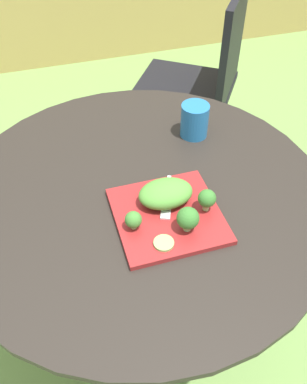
% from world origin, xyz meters
% --- Properties ---
extents(ground_plane, '(12.00, 12.00, 0.00)m').
position_xyz_m(ground_plane, '(0.00, 0.00, 0.00)').
color(ground_plane, '#70994C').
extents(patio_table, '(1.00, 1.00, 0.70)m').
position_xyz_m(patio_table, '(0.00, 0.00, 0.48)').
color(patio_table, '#28231E').
rests_on(patio_table, ground_plane).
extents(patio_chair, '(0.61, 0.61, 0.90)m').
position_xyz_m(patio_chair, '(0.52, 0.81, 0.53)').
color(patio_chair, black).
rests_on(patio_chair, ground_plane).
extents(salad_plate, '(0.26, 0.26, 0.01)m').
position_xyz_m(salad_plate, '(0.04, -0.11, 0.71)').
color(salad_plate, maroon).
rests_on(salad_plate, patio_table).
extents(drinking_glass, '(0.08, 0.08, 0.10)m').
position_xyz_m(drinking_glass, '(0.22, 0.19, 0.75)').
color(drinking_glass, '#236BA8').
rests_on(drinking_glass, patio_table).
extents(fork, '(0.07, 0.15, 0.00)m').
position_xyz_m(fork, '(0.05, -0.07, 0.72)').
color(fork, silver).
rests_on(fork, salad_plate).
extents(lettuce_mound, '(0.14, 0.10, 0.06)m').
position_xyz_m(lettuce_mound, '(0.05, -0.07, 0.75)').
color(lettuce_mound, '#519338').
rests_on(lettuce_mound, salad_plate).
extents(broccoli_floret_0, '(0.05, 0.05, 0.07)m').
position_xyz_m(broccoli_floret_0, '(0.07, -0.17, 0.75)').
color(broccoli_floret_0, '#99B770').
rests_on(broccoli_floret_0, salad_plate).
extents(broccoli_floret_1, '(0.04, 0.04, 0.06)m').
position_xyz_m(broccoli_floret_1, '(0.13, -0.13, 0.75)').
color(broccoli_floret_1, '#99B770').
rests_on(broccoli_floret_1, salad_plate).
extents(broccoli_floret_2, '(0.04, 0.04, 0.05)m').
position_xyz_m(broccoli_floret_2, '(-0.05, -0.13, 0.74)').
color(broccoli_floret_2, '#99B770').
rests_on(broccoli_floret_2, salad_plate).
extents(cucumber_slice_0, '(0.05, 0.05, 0.01)m').
position_xyz_m(cucumber_slice_0, '(0.00, -0.20, 0.72)').
color(cucumber_slice_0, '#8EB766').
rests_on(cucumber_slice_0, salad_plate).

